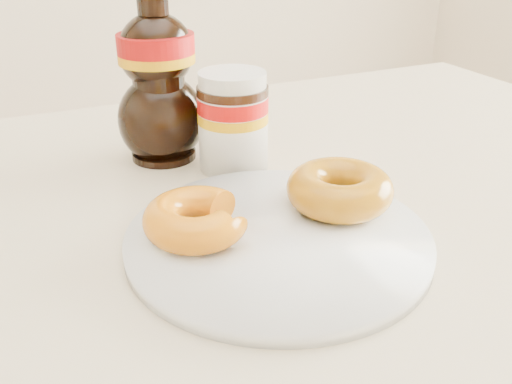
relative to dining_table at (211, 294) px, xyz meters
name	(u,v)px	position (x,y,z in m)	size (l,w,h in m)	color
dining_table	(211,294)	(0.00, 0.00, 0.00)	(1.40, 0.90, 0.75)	beige
plate	(278,239)	(0.05, -0.06, 0.09)	(0.29, 0.29, 0.01)	white
donut_bitten	(196,219)	(-0.02, -0.03, 0.12)	(0.10, 0.10, 0.03)	orange
donut_whole	(340,189)	(0.13, -0.04, 0.12)	(0.11, 0.11, 0.04)	#A3690A
nutella_jar	(233,118)	(0.08, 0.13, 0.15)	(0.09, 0.09, 0.12)	white
syrup_bottle	(158,76)	(0.01, 0.20, 0.19)	(0.11, 0.09, 0.21)	black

